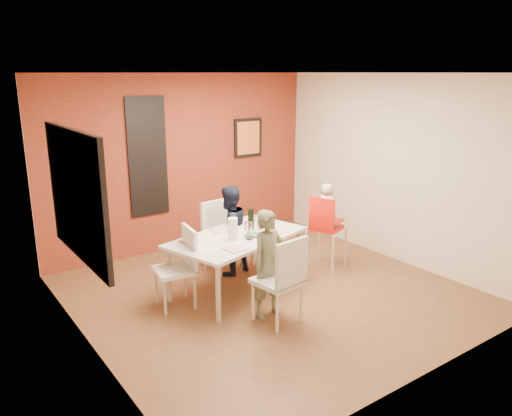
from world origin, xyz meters
TOP-DOWN VIEW (x-y plane):
  - ground at (0.00, 0.00)m, footprint 4.50×4.50m
  - ceiling at (0.00, 0.00)m, footprint 4.50×4.50m
  - wall_back at (0.00, 2.25)m, footprint 4.50×0.02m
  - wall_front at (0.00, -2.25)m, footprint 4.50×0.02m
  - wall_left at (-2.25, 0.00)m, footprint 0.02×4.50m
  - wall_right at (2.25, 0.00)m, footprint 0.02×4.50m
  - brick_accent_wall at (0.00, 2.23)m, footprint 4.50×0.02m
  - picture_window_frame at (-2.22, 0.20)m, footprint 0.05×1.70m
  - picture_window_pane at (-2.21, 0.20)m, footprint 0.02×1.55m
  - glassblock_strip at (-0.60, 2.21)m, footprint 0.55×0.03m
  - glassblock_surround at (-0.60, 2.21)m, footprint 0.60×0.03m
  - art_print_frame at (1.20, 2.21)m, footprint 0.54×0.03m
  - art_print_canvas at (1.20, 2.19)m, footprint 0.44×0.01m
  - dining_table at (-0.27, 0.33)m, footprint 1.94×1.40m
  - chair_near at (-0.36, -0.71)m, footprint 0.52×0.52m
  - chair_far at (-0.07, 1.09)m, footprint 0.48×0.48m
  - chair_left at (-1.05, 0.36)m, footprint 0.50×0.50m
  - high_chair at (1.10, 0.19)m, footprint 0.57×0.57m
  - child_near at (-0.37, -0.46)m, footprint 0.48×0.34m
  - child_far at (-0.06, 0.84)m, footprint 0.69×0.59m
  - toddler at (1.13, 0.21)m, footprint 0.22×0.32m
  - plate_near_left at (-0.56, -0.07)m, footprint 0.25×0.25m
  - plate_far_mid at (-0.33, 0.62)m, footprint 0.23×0.23m
  - plate_near_right at (0.28, 0.17)m, footprint 0.23×0.23m
  - plate_far_left at (-0.86, 0.50)m, footprint 0.21×0.21m
  - salad_bowl_a at (-0.13, 0.21)m, footprint 0.27×0.27m
  - salad_bowl_b at (0.17, 0.63)m, footprint 0.26×0.26m
  - wine_bottle at (0.01, 0.43)m, footprint 0.08×0.08m
  - wine_glass_a at (-0.22, 0.13)m, footprint 0.08×0.08m
  - wine_glass_b at (0.07, 0.37)m, footprint 0.07×0.07m
  - paper_towel_roll at (-0.38, 0.25)m, footprint 0.12×0.12m
  - condiment_red at (-0.10, 0.37)m, footprint 0.04×0.04m
  - condiment_green at (-0.06, 0.40)m, footprint 0.03×0.03m
  - condiment_brown at (-0.26, 0.43)m, footprint 0.04×0.04m
  - sippy_cup at (0.43, 0.59)m, footprint 0.06×0.06m

SIDE VIEW (x-z plane):
  - ground at x=0.00m, z-range 0.00..0.00m
  - chair_left at x=-1.05m, z-range 0.06..1.01m
  - chair_far at x=-0.07m, z-range 0.06..1.03m
  - chair_near at x=-0.36m, z-range 0.06..1.06m
  - child_far at x=-0.06m, z-range 0.00..1.24m
  - child_near at x=-0.37m, z-range 0.00..1.25m
  - high_chair at x=1.10m, z-range 0.11..1.17m
  - dining_table at x=-0.27m, z-range 0.30..1.02m
  - plate_far_left at x=-0.86m, z-range 0.72..0.74m
  - plate_far_mid at x=-0.33m, z-range 0.72..0.74m
  - plate_near_right at x=0.28m, z-range 0.72..0.74m
  - plate_near_left at x=-0.56m, z-range 0.72..0.74m
  - salad_bowl_b at x=0.17m, z-range 0.72..0.77m
  - salad_bowl_a at x=-0.13m, z-range 0.72..0.78m
  - sippy_cup at x=0.43m, z-range 0.72..0.82m
  - condiment_green at x=-0.06m, z-range 0.72..0.86m
  - condiment_brown at x=-0.26m, z-range 0.72..0.87m
  - condiment_red at x=-0.10m, z-range 0.72..0.88m
  - wine_glass_b at x=0.07m, z-range 0.72..0.93m
  - wine_glass_a at x=-0.22m, z-range 0.72..0.95m
  - paper_towel_roll at x=-0.38m, z-range 0.72..0.99m
  - wine_bottle at x=0.01m, z-range 0.72..1.02m
  - toddler at x=1.13m, z-range 0.63..1.24m
  - wall_back at x=0.00m, z-range 0.00..2.70m
  - wall_front at x=0.00m, z-range 0.00..2.70m
  - wall_left at x=-2.25m, z-range 0.00..2.70m
  - wall_right at x=2.25m, z-range 0.00..2.70m
  - brick_accent_wall at x=0.00m, z-range 0.00..2.70m
  - glassblock_strip at x=-0.60m, z-range 0.65..2.35m
  - glassblock_surround at x=-0.60m, z-range 0.62..2.38m
  - picture_window_frame at x=-2.22m, z-range 0.90..2.20m
  - picture_window_pane at x=-2.21m, z-range 0.98..2.12m
  - art_print_frame at x=1.20m, z-range 1.33..1.97m
  - art_print_canvas at x=1.20m, z-range 1.38..1.92m
  - ceiling at x=0.00m, z-range 2.69..2.71m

